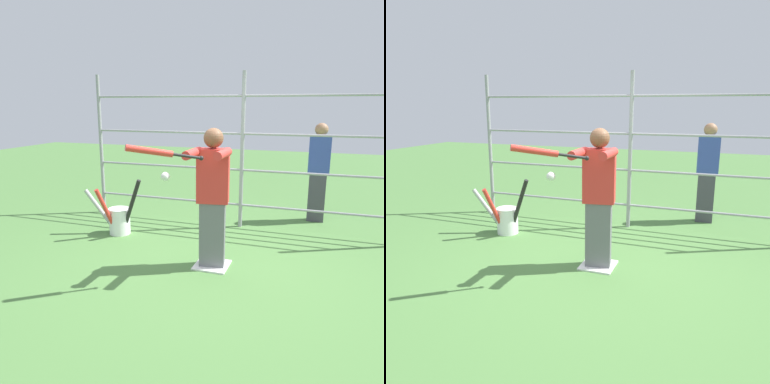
% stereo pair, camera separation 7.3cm
% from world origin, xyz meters
% --- Properties ---
extents(ground_plane, '(24.00, 24.00, 0.00)m').
position_xyz_m(ground_plane, '(0.00, 0.00, 0.00)').
color(ground_plane, '#4C7A3D').
extents(home_plate, '(0.40, 0.40, 0.02)m').
position_xyz_m(home_plate, '(0.00, 0.00, 0.01)').
color(home_plate, white).
rests_on(home_plate, ground).
extents(fence_backstop, '(5.07, 0.06, 2.40)m').
position_xyz_m(fence_backstop, '(0.00, -1.60, 1.20)').
color(fence_backstop, '#939399').
rests_on(fence_backstop, ground).
extents(batter, '(0.42, 0.60, 1.66)m').
position_xyz_m(batter, '(0.00, 0.02, 0.90)').
color(batter, slate).
rests_on(batter, ground).
extents(baseball_bat_swinging, '(0.65, 0.53, 0.19)m').
position_xyz_m(baseball_bat_swinging, '(0.37, 0.74, 1.46)').
color(baseball_bat_swinging, black).
extents(softball_in_flight, '(0.10, 0.10, 0.10)m').
position_xyz_m(softball_in_flight, '(0.36, 0.55, 1.18)').
color(softball_in_flight, white).
extents(bat_bucket, '(0.93, 0.54, 0.87)m').
position_xyz_m(bat_bucket, '(1.65, -0.65, 0.24)').
color(bat_bucket, white).
rests_on(bat_bucket, ground).
extents(bystander_behind_fence, '(0.34, 0.21, 1.62)m').
position_xyz_m(bystander_behind_fence, '(-1.13, -2.32, 0.85)').
color(bystander_behind_fence, '#3F3F47').
rests_on(bystander_behind_fence, ground).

